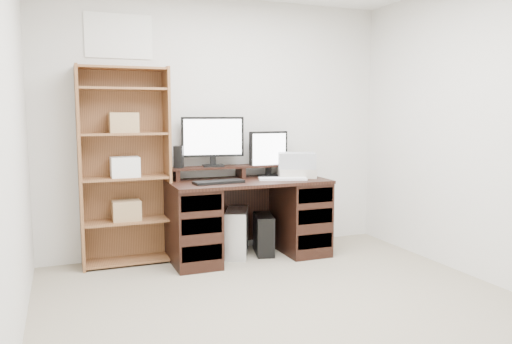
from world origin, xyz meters
TOP-DOWN VIEW (x-y plane):
  - room at (-0.00, 0.00)m, footprint 3.54×4.04m
  - desk at (0.17, 1.64)m, footprint 1.50×0.70m
  - riser_shelf at (0.17, 1.85)m, footprint 1.40×0.22m
  - monitor_wide at (-0.11, 1.86)m, footprint 0.60×0.18m
  - monitor_small at (0.46, 1.82)m, footprint 0.42×0.17m
  - speaker at (-0.45, 1.83)m, footprint 0.11×0.11m
  - keyboard_black at (-0.16, 1.52)m, footprint 0.47×0.19m
  - keyboard_white at (0.48, 1.53)m, footprint 0.47×0.26m
  - mouse at (0.75, 1.53)m, footprint 0.10×0.07m
  - printer at (0.69, 1.65)m, footprint 0.42×0.37m
  - basket at (0.69, 1.65)m, footprint 0.43×0.37m
  - tower_silver at (0.08, 1.71)m, footprint 0.36×0.49m
  - tower_black at (0.35, 1.68)m, footprint 0.26×0.42m
  - bookshelf at (-0.95, 1.86)m, footprint 0.80×0.30m

SIDE VIEW (x-z plane):
  - tower_black at x=0.35m, z-range 0.00..0.39m
  - tower_silver at x=0.08m, z-range 0.00..0.45m
  - desk at x=0.17m, z-range 0.01..0.76m
  - keyboard_white at x=0.48m, z-range 0.75..0.77m
  - keyboard_black at x=-0.16m, z-range 0.75..0.78m
  - mouse at x=0.75m, z-range 0.75..0.79m
  - printer at x=0.69m, z-range 0.75..0.84m
  - riser_shelf at x=0.17m, z-range 0.78..0.90m
  - basket at x=0.69m, z-range 0.84..0.99m
  - bookshelf at x=-0.95m, z-range 0.02..1.82m
  - speaker at x=-0.45m, z-range 0.87..1.08m
  - monitor_small at x=0.46m, z-range 0.77..1.22m
  - monitor_wide at x=-0.11m, z-range 0.90..1.38m
  - room at x=0.00m, z-range -0.02..2.52m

